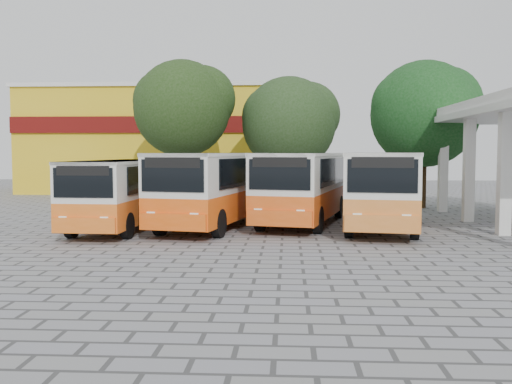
# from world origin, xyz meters

# --- Properties ---
(ground) EXTENTS (90.00, 90.00, 0.00)m
(ground) POSITION_xyz_m (0.00, 0.00, 0.00)
(ground) COLOR gray
(ground) RESTS_ON ground
(shophouse_block) EXTENTS (20.40, 10.40, 8.30)m
(shophouse_block) POSITION_xyz_m (-11.00, 25.99, 4.16)
(shophouse_block) COLOR gold
(shophouse_block) RESTS_ON ground
(bus_far_left) EXTENTS (2.75, 7.99, 2.84)m
(bus_far_left) POSITION_xyz_m (-7.25, 2.61, 1.65)
(bus_far_left) COLOR orange
(bus_far_left) RESTS_ON ground
(bus_centre_left) EXTENTS (4.35, 9.14, 3.15)m
(bus_centre_left) POSITION_xyz_m (-3.56, 3.47, 1.82)
(bus_centre_left) COLOR #E7530D
(bus_centre_left) RESTS_ON ground
(bus_centre_right) EXTENTS (4.56, 9.16, 3.14)m
(bus_centre_right) POSITION_xyz_m (0.26, 4.78, 1.82)
(bus_centre_right) COLOR #DD5312
(bus_centre_right) RESTS_ON ground
(bus_far_right) EXTENTS (4.03, 9.11, 3.16)m
(bus_far_right) POSITION_xyz_m (3.47, 3.40, 1.83)
(bus_far_right) COLOR orange
(bus_far_right) RESTS_ON ground
(tree_left) EXTENTS (6.22, 5.92, 8.83)m
(tree_left) POSITION_xyz_m (-6.85, 14.51, 6.06)
(tree_left) COLOR #412816
(tree_left) RESTS_ON ground
(tree_middle) EXTENTS (6.20, 5.91, 7.93)m
(tree_middle) POSITION_xyz_m (-0.30, 15.72, 5.17)
(tree_middle) COLOR #3A2B17
(tree_middle) RESTS_ON ground
(tree_right) EXTENTS (6.33, 6.02, 8.35)m
(tree_right) POSITION_xyz_m (7.33, 12.54, 5.54)
(tree_right) COLOR #352311
(tree_right) RESTS_ON ground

